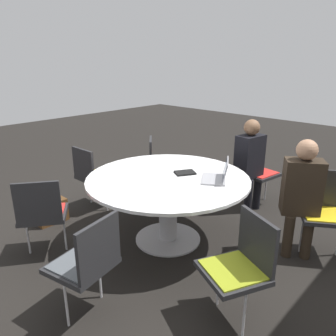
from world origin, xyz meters
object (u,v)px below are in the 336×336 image
object	(u,v)px
chair_2	(160,162)
chair_5	(87,259)
chair_0	(323,206)
laptop	(218,175)
spiral_notebook	(185,173)
chair_3	(92,173)
chair_6	(241,262)
chair_4	(42,211)
person_0	(302,190)
person_1	(250,158)
handbag	(52,212)
chair_1	(256,168)

from	to	relation	value
chair_2	chair_5	bearing A→B (deg)	-13.58
chair_5	chair_0	bearing A→B (deg)	-35.97
laptop	spiral_notebook	distance (m)	0.39
chair_0	chair_3	distance (m)	2.74
chair_6	laptop	size ratio (longest dim) A/B	2.01
spiral_notebook	chair_4	bearing A→B (deg)	-30.32
chair_0	laptop	distance (m)	1.09
chair_6	person_0	world-z (taller)	person_0
chair_3	chair_4	bearing A→B (deg)	-60.24
chair_0	chair_4	xyz separation A→B (m)	(1.98, -1.97, 0.00)
chair_4	person_1	world-z (taller)	person_1
person_0	chair_5	bearing A→B (deg)	34.80
chair_5	laptop	world-z (taller)	laptop
person_1	handbag	size ratio (longest dim) A/B	3.32
chair_5	chair_1	bearing A→B (deg)	-8.81
chair_1	chair_0	bearing A→B (deg)	68.36
laptop	spiral_notebook	size ratio (longest dim) A/B	1.64
chair_5	handbag	xyz separation A→B (m)	(-0.55, -1.64, -0.36)
chair_1	person_1	xyz separation A→B (m)	(0.25, 0.05, 0.20)
laptop	chair_1	bearing A→B (deg)	158.52
chair_0	person_0	world-z (taller)	person_0
handbag	chair_1	bearing A→B (deg)	146.70
chair_0	chair_3	size ratio (longest dim) A/B	1.00
handbag	person_0	bearing A→B (deg)	119.87
chair_4	laptop	world-z (taller)	laptop
chair_5	person_1	world-z (taller)	person_1
chair_1	spiral_notebook	bearing A→B (deg)	3.96
chair_3	chair_6	xyz separation A→B (m)	(0.39, 2.45, 0.00)
chair_1	laptop	xyz separation A→B (m)	(1.28, 0.26, 0.29)
chair_4	chair_6	bearing A→B (deg)	-36.58
person_0	person_1	size ratio (longest dim) A/B	1.00
chair_5	spiral_notebook	bearing A→B (deg)	-1.26
chair_6	chair_3	bearing A→B (deg)	15.97
chair_2	laptop	distance (m)	1.52
chair_2	chair_1	bearing A→B (deg)	77.22
chair_2	handbag	xyz separation A→B (m)	(1.52, -0.35, -0.36)
chair_4	chair_6	distance (m)	1.96
person_1	spiral_notebook	size ratio (longest dim) A/B	4.65
chair_4	person_0	world-z (taller)	person_0
chair_1	chair_3	size ratio (longest dim) A/B	1.00
chair_0	chair_2	bearing A→B (deg)	-31.28
chair_2	person_0	world-z (taller)	person_0
chair_5	chair_6	distance (m)	1.13
person_1	person_0	bearing A→B (deg)	65.26
chair_0	chair_2	size ratio (longest dim) A/B	1.00
laptop	handbag	distance (m)	2.09
chair_1	chair_4	distance (m)	2.77
person_1	handbag	xyz separation A→B (m)	(1.99, -1.52, -0.56)
person_0	spiral_notebook	world-z (taller)	person_0
chair_3	person_1	distance (m)	2.05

